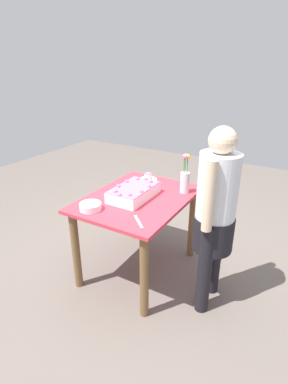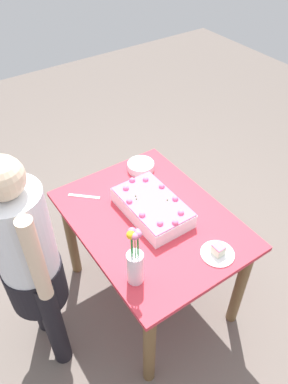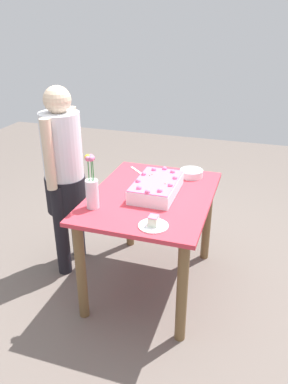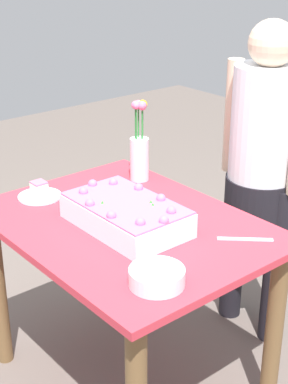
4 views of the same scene
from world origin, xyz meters
The scene contains 8 objects.
ground_plane centered at (0.00, 0.00, 0.00)m, with size 8.00×8.00×0.00m, color #655A53.
dining_table centered at (0.00, 0.00, 0.63)m, with size 1.11×0.84×0.78m.
sheet_cake centered at (0.03, -0.03, 0.83)m, with size 0.47×0.29×0.12m.
serving_plate_with_slice centered at (-0.42, -0.14, 0.80)m, with size 0.18×0.18×0.07m.
cake_knife centered at (0.39, 0.24, 0.78)m, with size 0.20×0.02×0.00m, color silver.
flower_vase centered at (-0.31, 0.31, 0.92)m, with size 0.08×0.08×0.37m.
fruit_bowl centered at (0.41, -0.20, 0.81)m, with size 0.18×0.18×0.06m, color silver.
person_standing centered at (0.06, 0.72, 0.85)m, with size 0.45×0.31×1.49m.
Camera 3 is at (-2.29, -0.68, 1.92)m, focal length 35.00 mm.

